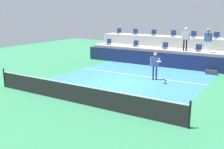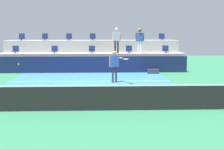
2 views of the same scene
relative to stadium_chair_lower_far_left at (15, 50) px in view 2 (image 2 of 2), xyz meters
The scene contains 24 objects.
ground_plane 9.12m from the stadium_chair_lower_far_left, 53.45° to the right, with size 40.00×40.00×0.00m, color #2D754C.
court_inner_paint 8.35m from the stadium_chair_lower_far_left, 49.29° to the right, with size 9.00×10.00×0.01m, color teal.
court_service_line 7.37m from the stadium_chair_lower_far_left, 42.03° to the right, with size 9.00×0.06×0.00m, color white.
tennis_net 12.49m from the stadium_chair_lower_far_left, 64.48° to the right, with size 10.48×0.08×1.07m.
sponsor_backboard 5.58m from the stadium_chair_lower_far_left, 12.96° to the right, with size 13.00×0.16×1.10m, color #141E42.
seating_tier_lower 5.43m from the stadium_chair_lower_far_left, ahead, with size 13.00×1.80×1.25m, color #9E9E99.
seating_tier_upper 5.69m from the stadium_chair_lower_far_left, 19.19° to the left, with size 13.00×1.80×2.10m, color #9E9E99.
stadium_chair_lower_far_left is the anchor object (origin of this frame).
stadium_chair_lower_left 2.74m from the stadium_chair_lower_far_left, ahead, with size 0.44×0.40×0.52m.
stadium_chair_lower_center 5.38m from the stadium_chair_lower_far_left, ahead, with size 0.44×0.40×0.52m.
stadium_chair_lower_right 8.03m from the stadium_chair_lower_far_left, ahead, with size 0.44×0.40×0.52m.
stadium_chair_lower_far_right 10.67m from the stadium_chair_lower_far_left, ahead, with size 0.44×0.40×0.52m.
stadium_chair_upper_far_left 1.99m from the stadium_chair_lower_far_left, 89.59° to the left, with size 0.44×0.40×0.52m.
stadium_chair_upper_left 2.66m from the stadium_chair_lower_far_left, 45.57° to the left, with size 0.44×0.40×0.52m.
stadium_chair_upper_mid_left 4.11m from the stadium_chair_lower_far_left, 26.63° to the left, with size 0.44×0.40×0.52m.
stadium_chair_upper_center 5.76m from the stadium_chair_lower_far_left, 18.43° to the left, with size 0.44×0.40×0.52m.
stadium_chair_upper_mid_right 7.39m from the stadium_chair_lower_far_left, 14.19° to the left, with size 0.44×0.40×0.52m.
stadium_chair_upper_right 9.13m from the stadium_chair_lower_far_left, 11.42° to the left, with size 0.44×0.40×0.52m.
stadium_chair_upper_far_right 10.92m from the stadium_chair_lower_far_left, ahead, with size 0.44×0.40×0.52m.
tennis_player 8.60m from the stadium_chair_lower_far_left, 38.14° to the right, with size 1.02×1.14×1.73m.
spectator_in_grey 7.17m from the stadium_chair_lower_far_left, ahead, with size 0.62×0.26×1.77m.
spectator_with_hat 8.79m from the stadium_chair_lower_far_left, ahead, with size 0.59×0.46×1.74m.
tennis_ball 6.89m from the stadium_chair_lower_far_left, 73.73° to the right, with size 0.07×0.07×0.07m.
equipment_bag 9.73m from the stadium_chair_lower_far_left, 11.24° to the right, with size 0.76×0.28×0.30m, color #333338.
Camera 2 is at (0.60, -14.45, 2.78)m, focal length 48.85 mm.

